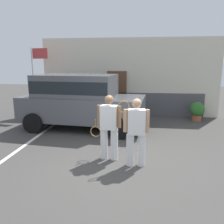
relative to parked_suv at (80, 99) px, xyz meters
name	(u,v)px	position (x,y,z in m)	size (l,w,h in m)	color
ground_plane	(117,162)	(1.72, -2.97, -1.15)	(40.00, 40.00, 0.00)	#423F3D
parking_stripe_0	(34,139)	(-1.22, -1.47, -1.14)	(0.12, 4.40, 0.01)	silver
house_frontage	(129,80)	(1.71, 2.54, 0.55)	(8.22, 0.40, 3.60)	beige
parked_suv	(80,99)	(0.00, 0.00, 0.00)	(4.76, 2.50, 2.05)	#4C4F54
tennis_player_man	(109,127)	(1.49, -2.75, -0.27)	(0.87, 0.32, 1.69)	white
tennis_player_woman	(136,131)	(2.18, -3.06, -0.27)	(0.76, 0.29, 1.67)	white
potted_plant_by_porch	(197,110)	(4.73, 1.72, -0.69)	(0.63, 0.63, 0.82)	#9E5638
flag_pole	(36,70)	(-2.42, 1.61, 1.03)	(0.80, 0.13, 3.16)	silver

